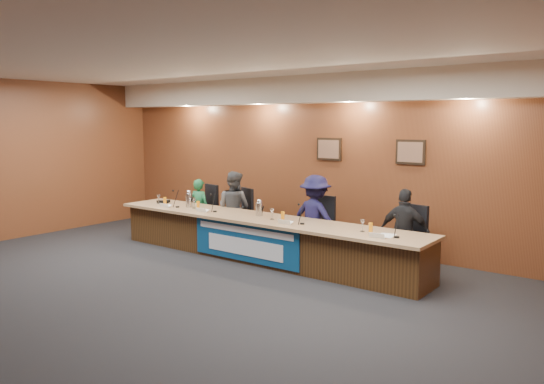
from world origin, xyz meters
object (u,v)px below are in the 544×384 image
(banner, at_px, (245,242))
(panelist_d, at_px, (405,233))
(panelist_b, at_px, (234,208))
(office_chair_d, at_px, (407,244))
(panelist_c, at_px, (315,218))
(office_chair_a, at_px, (203,214))
(carafe_mid, at_px, (259,209))
(office_chair_b, at_px, (237,219))
(speakerphone, at_px, (164,202))
(carafe_left, at_px, (189,200))
(panelist_a, at_px, (199,209))
(office_chair_c, at_px, (318,231))
(dais_body, at_px, (260,239))

(banner, bearing_deg, panelist_d, 22.93)
(panelist_b, height_order, office_chair_d, panelist_b)
(panelist_c, xyz_separation_m, office_chair_a, (-2.79, 0.10, -0.25))
(office_chair_a, xyz_separation_m, carafe_mid, (1.98, -0.63, 0.38))
(banner, distance_m, panelist_b, 1.53)
(carafe_mid, bearing_deg, banner, -82.14)
(office_chair_b, height_order, speakerphone, speakerphone)
(panelist_b, relative_size, panelist_d, 1.05)
(panelist_c, xyz_separation_m, carafe_left, (-2.43, -0.62, 0.15))
(panelist_c, relative_size, office_chair_d, 3.04)
(carafe_mid, height_order, speakerphone, carafe_mid)
(panelist_c, distance_m, panelist_d, 1.62)
(office_chair_d, xyz_separation_m, speakerphone, (-4.84, -0.66, 0.30))
(banner, relative_size, office_chair_d, 4.58)
(panelist_a, distance_m, speakerphone, 0.72)
(banner, xyz_separation_m, carafe_left, (-1.69, 0.38, 0.50))
(panelist_a, height_order, carafe_left, panelist_a)
(office_chair_c, bearing_deg, panelist_a, 177.85)
(carafe_left, distance_m, carafe_mid, 1.63)
(dais_body, height_order, banner, banner)
(panelist_d, relative_size, office_chair_c, 2.81)
(office_chair_d, bearing_deg, panelist_a, -165.84)
(dais_body, bearing_deg, office_chair_b, 148.44)
(panelist_c, xyz_separation_m, speakerphone, (-3.22, -0.56, 0.04))
(banner, relative_size, office_chair_c, 4.58)
(panelist_b, relative_size, office_chair_b, 2.96)
(panelist_d, xyz_separation_m, office_chair_a, (-4.41, 0.10, -0.20))
(panelist_b, distance_m, office_chair_a, 0.97)
(carafe_left, bearing_deg, banner, -12.56)
(speakerphone, bearing_deg, dais_body, -0.62)
(carafe_left, bearing_deg, office_chair_c, 16.53)
(banner, relative_size, panelist_d, 1.63)
(panelist_b, relative_size, office_chair_c, 2.96)
(banner, height_order, carafe_left, carafe_left)
(dais_body, height_order, carafe_mid, carafe_mid)
(dais_body, bearing_deg, office_chair_c, 42.71)
(office_chair_c, xyz_separation_m, speakerphone, (-3.22, -0.66, 0.30))
(office_chair_b, xyz_separation_m, office_chair_d, (3.48, 0.00, 0.00))
(office_chair_d, distance_m, carafe_mid, 2.54)
(panelist_c, relative_size, carafe_mid, 6.47)
(panelist_a, xyz_separation_m, office_chair_b, (0.93, 0.10, -0.13))
(panelist_b, xyz_separation_m, speakerphone, (-1.36, -0.56, 0.06))
(dais_body, xyz_separation_m, office_chair_a, (-2.05, 0.68, 0.13))
(dais_body, relative_size, office_chair_d, 12.50)
(office_chair_c, distance_m, speakerphone, 3.30)
(panelist_d, relative_size, speakerphone, 4.22)
(panelist_b, bearing_deg, panelist_c, 175.27)
(panelist_c, height_order, office_chair_b, panelist_c)
(panelist_d, distance_m, speakerphone, 4.87)
(dais_body, relative_size, panelist_c, 4.11)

